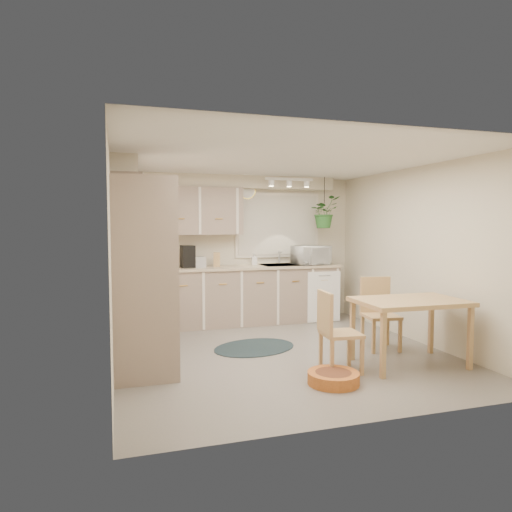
% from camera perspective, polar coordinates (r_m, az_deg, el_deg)
% --- Properties ---
extents(floor, '(4.20, 4.20, 0.00)m').
position_cam_1_polar(floor, '(5.85, 3.14, -12.03)').
color(floor, slate).
rests_on(floor, ground).
extents(ceiling, '(4.20, 4.20, 0.00)m').
position_cam_1_polar(ceiling, '(5.68, 3.23, 11.93)').
color(ceiling, silver).
rests_on(ceiling, wall_back).
extents(wall_back, '(4.00, 0.04, 2.40)m').
position_cam_1_polar(wall_back, '(7.64, -2.27, 0.88)').
color(wall_back, beige).
rests_on(wall_back, floor).
extents(wall_front, '(4.00, 0.04, 2.40)m').
position_cam_1_polar(wall_front, '(3.75, 14.37, -2.50)').
color(wall_front, beige).
rests_on(wall_front, floor).
extents(wall_left, '(0.04, 4.20, 2.40)m').
position_cam_1_polar(wall_left, '(5.29, -17.57, -0.70)').
color(wall_left, beige).
rests_on(wall_left, floor).
extents(wall_right, '(0.04, 4.20, 2.40)m').
position_cam_1_polar(wall_right, '(6.60, 19.69, 0.15)').
color(wall_right, beige).
rests_on(wall_right, floor).
extents(base_cab_left, '(0.60, 1.85, 0.90)m').
position_cam_1_polar(base_cab_left, '(6.27, -14.60, -6.85)').
color(base_cab_left, gray).
rests_on(base_cab_left, floor).
extents(base_cab_back, '(3.60, 0.60, 0.90)m').
position_cam_1_polar(base_cab_back, '(7.38, -3.17, -5.09)').
color(base_cab_back, gray).
rests_on(base_cab_back, floor).
extents(counter_left, '(0.64, 1.89, 0.04)m').
position_cam_1_polar(counter_left, '(6.20, -14.59, -2.58)').
color(counter_left, '#BDB18A').
rests_on(counter_left, base_cab_left).
extents(counter_back, '(3.64, 0.64, 0.04)m').
position_cam_1_polar(counter_back, '(7.31, -3.16, -1.47)').
color(counter_back, '#BDB18A').
rests_on(counter_back, base_cab_back).
extents(oven_stack, '(0.65, 0.65, 2.10)m').
position_cam_1_polar(oven_stack, '(4.94, -13.80, -2.69)').
color(oven_stack, gray).
rests_on(oven_stack, floor).
extents(wall_oven_face, '(0.02, 0.56, 0.58)m').
position_cam_1_polar(wall_oven_face, '(4.97, -10.11, -2.60)').
color(wall_oven_face, white).
rests_on(wall_oven_face, oven_stack).
extents(upper_cab_left, '(0.35, 2.00, 0.75)m').
position_cam_1_polar(upper_cab_left, '(6.28, -16.02, 5.75)').
color(upper_cab_left, gray).
rests_on(upper_cab_left, wall_left).
extents(upper_cab_back, '(2.00, 0.35, 0.75)m').
position_cam_1_polar(upper_cab_back, '(7.27, -9.61, 5.59)').
color(upper_cab_back, gray).
rests_on(upper_cab_back, wall_back).
extents(soffit_left, '(0.30, 2.00, 0.20)m').
position_cam_1_polar(soffit_left, '(6.32, -16.33, 10.06)').
color(soffit_left, beige).
rests_on(soffit_left, wall_left).
extents(soffit_back, '(3.60, 0.30, 0.20)m').
position_cam_1_polar(soffit_back, '(7.47, -3.50, 9.25)').
color(soffit_back, beige).
rests_on(soffit_back, wall_back).
extents(cooktop, '(0.52, 0.58, 0.02)m').
position_cam_1_polar(cooktop, '(5.62, -14.23, -2.98)').
color(cooktop, white).
rests_on(cooktop, counter_left).
extents(range_hood, '(0.40, 0.60, 0.14)m').
position_cam_1_polar(range_hood, '(5.59, -14.51, 1.66)').
color(range_hood, white).
rests_on(range_hood, upper_cab_left).
extents(window_blinds, '(1.40, 0.02, 1.00)m').
position_cam_1_polar(window_blinds, '(7.81, 2.76, 3.88)').
color(window_blinds, silver).
rests_on(window_blinds, wall_back).
extents(window_frame, '(1.50, 0.02, 1.10)m').
position_cam_1_polar(window_frame, '(7.82, 2.73, 3.88)').
color(window_frame, beige).
rests_on(window_frame, wall_back).
extents(sink, '(0.70, 0.48, 0.10)m').
position_cam_1_polar(sink, '(7.59, 3.43, -1.42)').
color(sink, '#B5B8BE').
rests_on(sink, counter_back).
extents(dishwasher_front, '(0.58, 0.02, 0.83)m').
position_cam_1_polar(dishwasher_front, '(7.60, 8.50, -5.06)').
color(dishwasher_front, white).
rests_on(dishwasher_front, base_cab_back).
extents(track_light_bar, '(0.80, 0.04, 0.04)m').
position_cam_1_polar(track_light_bar, '(7.36, 4.17, 9.56)').
color(track_light_bar, white).
rests_on(track_light_bar, ceiling).
extents(wall_clock, '(0.30, 0.03, 0.30)m').
position_cam_1_polar(wall_clock, '(7.66, -1.14, 8.22)').
color(wall_clock, '#ECCC53').
rests_on(wall_clock, wall_back).
extents(dining_table, '(1.23, 0.84, 0.76)m').
position_cam_1_polar(dining_table, '(5.58, 18.62, -9.01)').
color(dining_table, tan).
rests_on(dining_table, floor).
extents(chair_left, '(0.45, 0.45, 0.89)m').
position_cam_1_polar(chair_left, '(5.14, 10.59, -9.25)').
color(chair_left, tan).
rests_on(chair_left, floor).
extents(chair_back, '(0.48, 0.48, 0.92)m').
position_cam_1_polar(chair_back, '(6.13, 15.37, -7.01)').
color(chair_back, tan).
rests_on(chair_back, floor).
extents(braided_rug, '(1.33, 1.14, 0.01)m').
position_cam_1_polar(braided_rug, '(6.09, -0.19, -11.35)').
color(braided_rug, black).
rests_on(braided_rug, floor).
extents(pet_bed, '(0.66, 0.66, 0.12)m').
position_cam_1_polar(pet_bed, '(4.84, 9.64, -14.80)').
color(pet_bed, '#C26326').
rests_on(pet_bed, floor).
extents(microwave, '(0.63, 0.44, 0.39)m').
position_cam_1_polar(microwave, '(7.65, 6.89, 0.36)').
color(microwave, white).
rests_on(microwave, counter_back).
extents(soap_bottle, '(0.10, 0.20, 0.09)m').
position_cam_1_polar(soap_bottle, '(7.58, -0.23, -0.78)').
color(soap_bottle, white).
rests_on(soap_bottle, counter_back).
extents(hanging_plant, '(0.62, 0.66, 0.41)m').
position_cam_1_polar(hanging_plant, '(7.74, 8.51, 5.00)').
color(hanging_plant, '#285F26').
rests_on(hanging_plant, ceiling).
extents(coffee_maker, '(0.21, 0.25, 0.35)m').
position_cam_1_polar(coffee_maker, '(7.17, -8.53, -0.06)').
color(coffee_maker, black).
rests_on(coffee_maker, counter_back).
extents(toaster, '(0.29, 0.19, 0.17)m').
position_cam_1_polar(toaster, '(7.22, -7.47, -0.75)').
color(toaster, '#B5B8BE').
rests_on(toaster, counter_back).
extents(knife_block, '(0.12, 0.12, 0.23)m').
position_cam_1_polar(knife_block, '(7.31, -4.93, -0.43)').
color(knife_block, tan).
rests_on(knife_block, counter_back).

